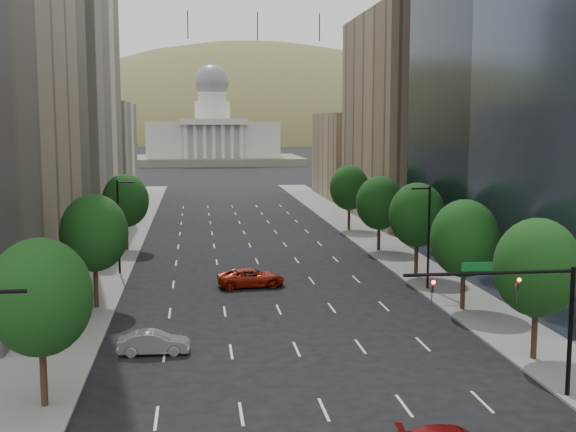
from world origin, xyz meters
name	(u,v)px	position (x,y,z in m)	size (l,w,h in m)	color
sidewalk_left	(91,286)	(-15.50, 60.00, 0.07)	(6.00, 200.00, 0.15)	slate
sidewalk_right	(431,277)	(15.50, 60.00, 0.07)	(6.00, 200.00, 0.15)	slate
midrise_cream_left	(60,100)	(-25.00, 103.00, 17.50)	(14.00, 30.00, 35.00)	beige
filler_left	(94,151)	(-25.00, 136.00, 9.00)	(14.00, 26.00, 18.00)	beige
parking_tan_right	(409,118)	(25.00, 100.00, 15.00)	(14.00, 30.00, 30.00)	#8C7759
filler_right	(359,156)	(25.00, 133.00, 8.00)	(14.00, 26.00, 16.00)	#8C7759
tree_right_1	(537,268)	(14.00, 36.00, 5.75)	(5.20, 5.20, 8.75)	#382316
tree_right_2	(464,239)	(14.00, 48.00, 5.60)	(5.20, 5.20, 8.61)	#382316
tree_right_3	(417,215)	(14.00, 60.00, 5.89)	(5.20, 5.20, 8.89)	#382316
tree_right_4	(379,203)	(14.00, 74.00, 5.46)	(5.20, 5.20, 8.46)	#382316
tree_right_5	(349,188)	(14.00, 90.00, 5.75)	(5.20, 5.20, 8.75)	#382316
tree_left_0	(40,297)	(-14.00, 32.00, 5.75)	(5.20, 5.20, 8.75)	#382316
tree_left_1	(94,233)	(-14.00, 52.00, 5.96)	(5.20, 5.20, 8.97)	#382316
tree_left_2	(126,201)	(-14.00, 78.00, 5.68)	(5.20, 5.20, 8.68)	#382316
streetlight_rn	(428,235)	(13.44, 55.00, 4.84)	(1.70, 0.20, 9.00)	black
streetlight_ln	(119,224)	(-13.44, 65.00, 4.84)	(1.70, 0.20, 9.00)	black
traffic_signal	(526,303)	(10.53, 30.00, 5.17)	(9.12, 0.40, 7.38)	black
capitol	(213,139)	(0.00, 249.71, 8.58)	(60.00, 40.00, 35.20)	#596647
foothills	(245,185)	(34.67, 599.39, -37.78)	(720.00, 413.00, 263.00)	olive
car_silver	(154,343)	(-8.97, 40.19, 0.73)	(1.54, 4.43, 1.46)	gray
car_red_far	(251,278)	(-1.50, 58.24, 0.82)	(2.71, 5.88, 1.63)	#981C0B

